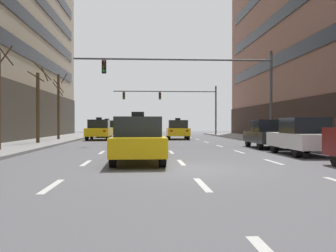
# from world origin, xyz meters

# --- Properties ---
(ground_plane) EXTENTS (120.00, 120.00, 0.00)m
(ground_plane) POSITION_xyz_m (0.00, 0.00, 0.00)
(ground_plane) COLOR slate
(lane_stripe_l1_s3) EXTENTS (0.16, 2.00, 0.01)m
(lane_stripe_l1_s3) POSITION_xyz_m (-3.35, -3.00, 0.00)
(lane_stripe_l1_s3) COLOR silver
(lane_stripe_l1_s3) RESTS_ON ground
(lane_stripe_l1_s4) EXTENTS (0.16, 2.00, 0.01)m
(lane_stripe_l1_s4) POSITION_xyz_m (-3.35, 2.00, 0.00)
(lane_stripe_l1_s4) COLOR silver
(lane_stripe_l1_s4) RESTS_ON ground
(lane_stripe_l1_s5) EXTENTS (0.16, 2.00, 0.01)m
(lane_stripe_l1_s5) POSITION_xyz_m (-3.35, 7.00, 0.00)
(lane_stripe_l1_s5) COLOR silver
(lane_stripe_l1_s5) RESTS_ON ground
(lane_stripe_l1_s6) EXTENTS (0.16, 2.00, 0.01)m
(lane_stripe_l1_s6) POSITION_xyz_m (-3.35, 12.00, 0.00)
(lane_stripe_l1_s6) COLOR silver
(lane_stripe_l1_s6) RESTS_ON ground
(lane_stripe_l1_s7) EXTENTS (0.16, 2.00, 0.01)m
(lane_stripe_l1_s7) POSITION_xyz_m (-3.35, 17.00, 0.00)
(lane_stripe_l1_s7) COLOR silver
(lane_stripe_l1_s7) RESTS_ON ground
(lane_stripe_l1_s8) EXTENTS (0.16, 2.00, 0.01)m
(lane_stripe_l1_s8) POSITION_xyz_m (-3.35, 22.00, 0.00)
(lane_stripe_l1_s8) COLOR silver
(lane_stripe_l1_s8) RESTS_ON ground
(lane_stripe_l1_s9) EXTENTS (0.16, 2.00, 0.01)m
(lane_stripe_l1_s9) POSITION_xyz_m (-3.35, 27.00, 0.00)
(lane_stripe_l1_s9) COLOR silver
(lane_stripe_l1_s9) RESTS_ON ground
(lane_stripe_l1_s10) EXTENTS (0.16, 2.00, 0.01)m
(lane_stripe_l1_s10) POSITION_xyz_m (-3.35, 32.00, 0.00)
(lane_stripe_l1_s10) COLOR silver
(lane_stripe_l1_s10) RESTS_ON ground
(lane_stripe_l2_s3) EXTENTS (0.16, 2.00, 0.01)m
(lane_stripe_l2_s3) POSITION_xyz_m (0.00, -3.00, 0.00)
(lane_stripe_l2_s3) COLOR silver
(lane_stripe_l2_s3) RESTS_ON ground
(lane_stripe_l2_s4) EXTENTS (0.16, 2.00, 0.01)m
(lane_stripe_l2_s4) POSITION_xyz_m (0.00, 2.00, 0.00)
(lane_stripe_l2_s4) COLOR silver
(lane_stripe_l2_s4) RESTS_ON ground
(lane_stripe_l2_s5) EXTENTS (0.16, 2.00, 0.01)m
(lane_stripe_l2_s5) POSITION_xyz_m (0.00, 7.00, 0.00)
(lane_stripe_l2_s5) COLOR silver
(lane_stripe_l2_s5) RESTS_ON ground
(lane_stripe_l2_s6) EXTENTS (0.16, 2.00, 0.01)m
(lane_stripe_l2_s6) POSITION_xyz_m (0.00, 12.00, 0.00)
(lane_stripe_l2_s6) COLOR silver
(lane_stripe_l2_s6) RESTS_ON ground
(lane_stripe_l2_s7) EXTENTS (0.16, 2.00, 0.01)m
(lane_stripe_l2_s7) POSITION_xyz_m (0.00, 17.00, 0.00)
(lane_stripe_l2_s7) COLOR silver
(lane_stripe_l2_s7) RESTS_ON ground
(lane_stripe_l2_s8) EXTENTS (0.16, 2.00, 0.01)m
(lane_stripe_l2_s8) POSITION_xyz_m (0.00, 22.00, 0.00)
(lane_stripe_l2_s8) COLOR silver
(lane_stripe_l2_s8) RESTS_ON ground
(lane_stripe_l2_s9) EXTENTS (0.16, 2.00, 0.01)m
(lane_stripe_l2_s9) POSITION_xyz_m (0.00, 27.00, 0.00)
(lane_stripe_l2_s9) COLOR silver
(lane_stripe_l2_s9) RESTS_ON ground
(lane_stripe_l2_s10) EXTENTS (0.16, 2.00, 0.01)m
(lane_stripe_l2_s10) POSITION_xyz_m (0.00, 32.00, 0.00)
(lane_stripe_l2_s10) COLOR silver
(lane_stripe_l2_s10) RESTS_ON ground
(lane_stripe_l3_s4) EXTENTS (0.16, 2.00, 0.01)m
(lane_stripe_l3_s4) POSITION_xyz_m (3.35, 2.00, 0.00)
(lane_stripe_l3_s4) COLOR silver
(lane_stripe_l3_s4) RESTS_ON ground
(lane_stripe_l3_s5) EXTENTS (0.16, 2.00, 0.01)m
(lane_stripe_l3_s5) POSITION_xyz_m (3.35, 7.00, 0.00)
(lane_stripe_l3_s5) COLOR silver
(lane_stripe_l3_s5) RESTS_ON ground
(lane_stripe_l3_s6) EXTENTS (0.16, 2.00, 0.01)m
(lane_stripe_l3_s6) POSITION_xyz_m (3.35, 12.00, 0.00)
(lane_stripe_l3_s6) COLOR silver
(lane_stripe_l3_s6) RESTS_ON ground
(lane_stripe_l3_s7) EXTENTS (0.16, 2.00, 0.01)m
(lane_stripe_l3_s7) POSITION_xyz_m (3.35, 17.00, 0.00)
(lane_stripe_l3_s7) COLOR silver
(lane_stripe_l3_s7) RESTS_ON ground
(lane_stripe_l3_s8) EXTENTS (0.16, 2.00, 0.01)m
(lane_stripe_l3_s8) POSITION_xyz_m (3.35, 22.00, 0.00)
(lane_stripe_l3_s8) COLOR silver
(lane_stripe_l3_s8) RESTS_ON ground
(lane_stripe_l3_s9) EXTENTS (0.16, 2.00, 0.01)m
(lane_stripe_l3_s9) POSITION_xyz_m (3.35, 27.00, 0.00)
(lane_stripe_l3_s9) COLOR silver
(lane_stripe_l3_s9) RESTS_ON ground
(lane_stripe_l3_s10) EXTENTS (0.16, 2.00, 0.01)m
(lane_stripe_l3_s10) POSITION_xyz_m (3.35, 32.00, 0.00)
(lane_stripe_l3_s10) COLOR silver
(lane_stripe_l3_s10) RESTS_ON ground
(taxi_driving_0) EXTENTS (1.95, 4.63, 1.92)m
(taxi_driving_0) POSITION_xyz_m (-5.15, 21.51, 0.86)
(taxi_driving_0) COLOR black
(taxi_driving_0) RESTS_ON ground
(taxi_driving_1) EXTENTS (1.88, 4.34, 1.79)m
(taxi_driving_1) POSITION_xyz_m (-1.54, 1.86, 0.80)
(taxi_driving_1) COLOR black
(taxi_driving_1) RESTS_ON ground
(taxi_driving_2) EXTENTS (2.12, 4.66, 1.90)m
(taxi_driving_2) POSITION_xyz_m (-5.14, 28.29, 0.85)
(taxi_driving_2) COLOR black
(taxi_driving_2) RESTS_ON ground
(taxi_driving_3) EXTENTS (2.02, 4.59, 1.89)m
(taxi_driving_3) POSITION_xyz_m (1.68, 22.57, 0.84)
(taxi_driving_3) COLOR black
(taxi_driving_3) RESTS_ON ground
(taxi_driving_4) EXTENTS (1.84, 4.28, 1.77)m
(taxi_driving_4) POSITION_xyz_m (-1.77, 18.89, 0.79)
(taxi_driving_4) COLOR black
(taxi_driving_4) RESTS_ON ground
(taxi_driving_5) EXTENTS (2.09, 4.58, 1.87)m
(taxi_driving_5) POSITION_xyz_m (-1.65, 25.40, 0.83)
(taxi_driving_5) COLOR black
(taxi_driving_5) RESTS_ON ground
(car_parked_2) EXTENTS (1.86, 4.39, 1.64)m
(car_parked_2) POSITION_xyz_m (5.65, 4.88, 0.81)
(car_parked_2) COLOR black
(car_parked_2) RESTS_ON ground
(car_parked_3) EXTENTS (1.90, 4.32, 1.60)m
(car_parked_3) POSITION_xyz_m (5.65, 9.70, 0.79)
(car_parked_3) COLOR black
(car_parked_3) RESTS_ON ground
(traffic_signal_0) EXTENTS (13.03, 0.35, 6.08)m
(traffic_signal_0) POSITION_xyz_m (2.72, 13.42, 4.46)
(traffic_signal_0) COLOR #4C4C51
(traffic_signal_0) RESTS_ON sidewalk_right
(traffic_signal_1) EXTENTS (12.05, 0.34, 5.67)m
(traffic_signal_1) POSITION_xyz_m (2.56, 33.15, 4.20)
(traffic_signal_1) COLOR #4C4C51
(traffic_signal_1) RESTS_ON sidewalk_right
(street_tree_0) EXTENTS (1.45, 1.35, 5.21)m
(street_tree_0) POSITION_xyz_m (-8.24, 14.00, 2.60)
(street_tree_0) COLOR #4C3823
(street_tree_0) RESTS_ON sidewalk_left
(street_tree_1) EXTENTS (1.12, 1.25, 5.34)m
(street_tree_1) POSITION_xyz_m (-8.25, 20.07, 2.91)
(street_tree_1) COLOR #4C3823
(street_tree_1) RESTS_ON sidewalk_left
(pedestrian_1) EXTENTS (0.34, 0.47, 1.51)m
(pedestrian_1) POSITION_xyz_m (7.70, 6.94, 1.00)
(pedestrian_1) COLOR black
(pedestrian_1) RESTS_ON sidewalk_right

